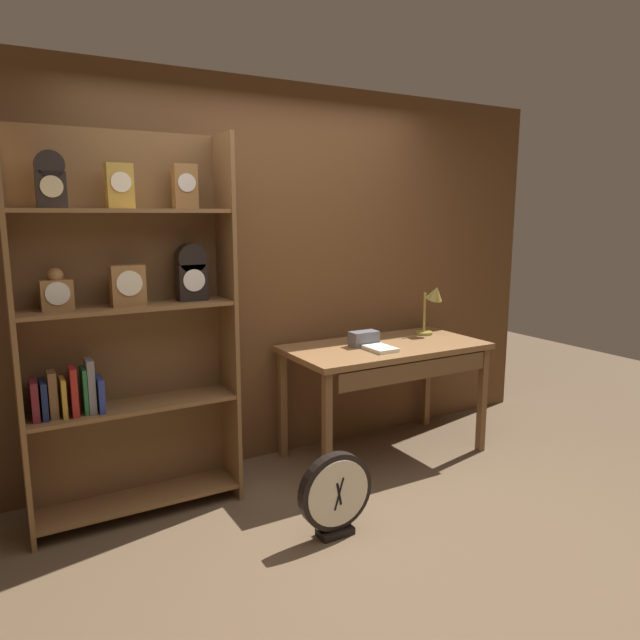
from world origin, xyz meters
name	(u,v)px	position (x,y,z in m)	size (l,w,h in m)	color
ground_plane	(379,547)	(0.00, 0.00, 0.00)	(10.00, 10.00, 0.00)	brown
back_wood_panel	(264,276)	(0.00, 1.41, 1.30)	(4.80, 0.05, 2.60)	brown
bookshelf	(125,325)	(-1.02, 1.02, 1.11)	(1.17, 0.30, 2.17)	brown
workbench	(387,357)	(0.74, 0.96, 0.73)	(1.41, 0.72, 0.81)	brown
desk_lamp	(433,302)	(1.25, 1.09, 1.07)	(0.20, 0.20, 0.39)	olive
toolbox_small	(364,339)	(0.58, 1.03, 0.87)	(0.20, 0.11, 0.10)	#595960
open_repair_manual	(380,349)	(0.60, 0.86, 0.83)	(0.16, 0.22, 0.03)	silver
round_clock_large	(336,494)	(-0.14, 0.22, 0.24)	(0.43, 0.11, 0.47)	black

